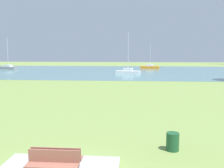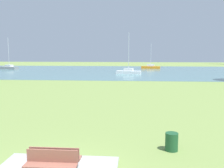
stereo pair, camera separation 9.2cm
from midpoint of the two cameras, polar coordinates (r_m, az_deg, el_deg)
The scene contains 8 objects.
ground_plane at distance 30.84m, azimuth -0.51°, elevation -0.96°, with size 160.00×160.00×0.00m, color #7F994C.
bench_facing_water at distance 9.89m, azimuth -12.25°, elevation -16.02°, with size 1.80×0.48×0.89m.
bench_facing_inland at distance 9.42m, azimuth -13.24°, elevation -17.26°, with size 1.80×0.48×0.89m.
litter_bin at distance 11.93m, azimuth 13.01°, elevation -12.29°, with size 0.56×0.56×0.80m, color #1E512D.
water_surface at distance 58.64m, azimuth 1.93°, elevation 2.87°, with size 140.00×40.00×0.02m, color slate.
sailboat_white at distance 51.07m, azimuth 3.49°, elevation 2.76°, with size 5.00×2.39×8.08m.
sailboat_gray at distance 69.99m, azimuth -21.92°, elevation 3.43°, with size 5.03×2.96×7.83m.
sailboat_orange at distance 68.11m, azimuth 8.33°, elevation 3.77°, with size 4.98×2.29×6.38m.
Camera 1 is at (2.68, -8.42, 4.32)m, focal length 41.46 mm.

